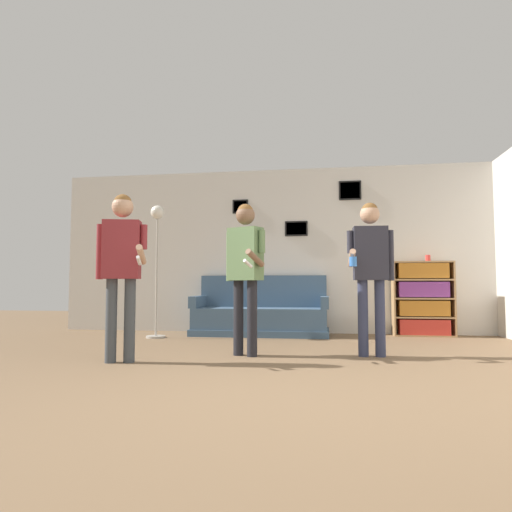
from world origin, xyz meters
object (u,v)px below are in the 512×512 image
person_watcher_holding_cup (371,261)px  floor_lamp (157,244)px  bookshelf (423,299)px  person_player_foreground_left (122,258)px  person_player_foreground_center (245,262)px  drinking_cup (428,258)px  couch (261,315)px

person_watcher_holding_cup → floor_lamp: bearing=155.2°
bookshelf → person_player_foreground_left: size_ratio=0.67×
floor_lamp → person_player_foreground_center: (1.60, -1.53, -0.36)m
floor_lamp → drinking_cup: (4.03, 0.83, -0.20)m
couch → drinking_cup: drinking_cup is taller
bookshelf → floor_lamp: floor_lamp is taller
person_player_foreground_left → person_watcher_holding_cup: bearing=17.1°
bookshelf → floor_lamp: bearing=-168.1°
bookshelf → person_watcher_holding_cup: 2.45m
floor_lamp → person_player_foreground_left: size_ratio=1.16×
bookshelf → drinking_cup: 0.63m
bookshelf → drinking_cup: (0.09, -0.00, 0.62)m
bookshelf → person_player_foreground_left: 4.61m
floor_lamp → person_player_foreground_left: bearing=-78.1°
person_player_foreground_left → drinking_cup: size_ratio=17.39×
bookshelf → person_watcher_holding_cup: bearing=-114.0°
floor_lamp → person_watcher_holding_cup: 3.28m
person_player_foreground_left → person_watcher_holding_cup: person_player_foreground_left is taller
person_watcher_holding_cup → person_player_foreground_center: bearing=-173.4°
person_player_foreground_center → person_player_foreground_left: bearing=-151.9°
floor_lamp → couch: bearing=23.6°
couch → drinking_cup: bearing=4.3°
couch → floor_lamp: floor_lamp is taller
bookshelf → drinking_cup: size_ratio=11.72×
bookshelf → person_player_foreground_left: person_player_foreground_left is taller
person_player_foreground_left → drinking_cup: (3.58, 2.97, 0.15)m
bookshelf → person_player_foreground_left: (-3.49, -2.97, 0.47)m
person_watcher_holding_cup → drinking_cup: 2.45m
person_player_foreground_left → person_player_foreground_center: size_ratio=1.01×
couch → person_player_foreground_left: 3.05m
floor_lamp → person_player_foreground_center: 2.24m
couch → person_watcher_holding_cup: (1.49, -2.01, 0.73)m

